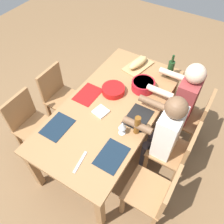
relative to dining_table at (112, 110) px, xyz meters
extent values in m
plane|color=brown|center=(0.00, 0.00, -0.66)|extent=(8.00, 8.00, 0.00)
cube|color=#9E7044|center=(0.00, 0.00, 0.06)|extent=(1.94, 0.96, 0.04)
cube|color=#9E7044|center=(-0.91, -0.42, -0.31)|extent=(0.07, 0.07, 0.70)
cube|color=#9E7044|center=(0.91, -0.42, -0.31)|extent=(0.07, 0.07, 0.70)
cube|color=#9E7044|center=(-0.91, 0.42, -0.31)|extent=(0.07, 0.07, 0.70)
cube|color=#9E7044|center=(0.91, 0.42, -0.31)|extent=(0.07, 0.07, 0.70)
cube|color=#9E7044|center=(0.00, -0.72, -0.22)|extent=(0.40, 0.40, 0.03)
cube|color=#9E7044|center=(0.00, -0.90, -0.01)|extent=(0.38, 0.04, 0.40)
cube|color=#9E7044|center=(-0.17, -0.55, -0.45)|extent=(0.04, 0.04, 0.42)
cube|color=#9E7044|center=(0.17, -0.55, -0.45)|extent=(0.04, 0.04, 0.42)
cube|color=#9E7044|center=(-0.17, -0.89, -0.45)|extent=(0.04, 0.04, 0.42)
cube|color=#9E7044|center=(0.17, -0.89, -0.45)|extent=(0.04, 0.04, 0.42)
cylinder|color=#2D2D38|center=(-0.08, -0.50, -0.44)|extent=(0.11, 0.11, 0.45)
cylinder|color=#2D2D38|center=(0.08, -0.50, -0.44)|extent=(0.11, 0.11, 0.45)
cube|color=white|center=(0.00, -0.66, 0.06)|extent=(0.34, 0.20, 0.55)
cylinder|color=brown|center=(-0.17, -0.39, 0.18)|extent=(0.07, 0.30, 0.07)
cylinder|color=brown|center=(0.17, -0.39, 0.18)|extent=(0.07, 0.30, 0.07)
sphere|color=brown|center=(0.00, -0.66, 0.43)|extent=(0.21, 0.21, 0.21)
cube|color=#9E7044|center=(-0.53, 0.72, -0.22)|extent=(0.40, 0.40, 0.03)
cube|color=#9E7044|center=(-0.53, 0.90, -0.01)|extent=(0.38, 0.04, 0.40)
cube|color=#9E7044|center=(-0.36, 0.55, -0.45)|extent=(0.04, 0.04, 0.42)
cube|color=#9E7044|center=(-0.70, 0.55, -0.45)|extent=(0.04, 0.04, 0.42)
cube|color=#9E7044|center=(-0.36, 0.89, -0.45)|extent=(0.04, 0.04, 0.42)
cube|color=#9E7044|center=(-0.70, 0.89, -0.45)|extent=(0.04, 0.04, 0.42)
cube|color=#9E7044|center=(0.00, 0.72, -0.22)|extent=(0.40, 0.40, 0.03)
cube|color=#9E7044|center=(0.00, 0.90, -0.01)|extent=(0.38, 0.04, 0.40)
cube|color=#9E7044|center=(0.17, 0.55, -0.45)|extent=(0.04, 0.04, 0.42)
cube|color=#9E7044|center=(-0.17, 0.55, -0.45)|extent=(0.04, 0.04, 0.42)
cube|color=#9E7044|center=(0.17, 0.89, -0.45)|extent=(0.04, 0.04, 0.42)
cube|color=#9E7044|center=(-0.17, 0.89, -0.45)|extent=(0.04, 0.04, 0.42)
cube|color=#9E7044|center=(-0.53, -0.72, -0.22)|extent=(0.40, 0.40, 0.03)
cube|color=#9E7044|center=(-0.53, -0.90, -0.01)|extent=(0.38, 0.04, 0.40)
cube|color=#9E7044|center=(-0.70, -0.55, -0.45)|extent=(0.04, 0.04, 0.42)
cube|color=#9E7044|center=(-0.36, -0.55, -0.45)|extent=(0.04, 0.04, 0.42)
cube|color=#9E7044|center=(-0.70, -0.89, -0.45)|extent=(0.04, 0.04, 0.42)
cube|color=#9E7044|center=(-0.36, -0.89, -0.45)|extent=(0.04, 0.04, 0.42)
cube|color=#9E7044|center=(0.53, -0.72, -0.22)|extent=(0.40, 0.40, 0.03)
cube|color=#9E7044|center=(0.53, -0.90, -0.01)|extent=(0.38, 0.04, 0.40)
cube|color=#9E7044|center=(0.36, -0.55, -0.45)|extent=(0.04, 0.04, 0.42)
cube|color=#9E7044|center=(0.70, -0.55, -0.45)|extent=(0.04, 0.04, 0.42)
cube|color=#9E7044|center=(0.36, -0.89, -0.45)|extent=(0.04, 0.04, 0.42)
cube|color=#9E7044|center=(0.70, -0.89, -0.45)|extent=(0.04, 0.04, 0.42)
cylinder|color=#2D2D38|center=(0.45, -0.50, -0.44)|extent=(0.11, 0.11, 0.45)
cylinder|color=#2D2D38|center=(0.61, -0.50, -0.44)|extent=(0.11, 0.11, 0.45)
cube|color=maroon|center=(0.53, -0.66, 0.06)|extent=(0.34, 0.20, 0.55)
cylinder|color=beige|center=(0.36, -0.39, 0.18)|extent=(0.07, 0.30, 0.07)
cylinder|color=beige|center=(0.70, -0.39, 0.18)|extent=(0.07, 0.30, 0.07)
sphere|color=beige|center=(0.53, -0.66, 0.43)|extent=(0.21, 0.21, 0.21)
cylinder|color=red|center=(0.18, 0.09, 0.11)|extent=(0.26, 0.26, 0.07)
cylinder|color=#669E33|center=(0.18, 0.09, 0.14)|extent=(0.23, 0.23, 0.03)
cylinder|color=#B21923|center=(0.41, -0.17, 0.13)|extent=(0.27, 0.27, 0.11)
cylinder|color=beige|center=(0.41, -0.17, 0.17)|extent=(0.23, 0.23, 0.04)
cube|color=tan|center=(0.74, 0.06, 0.09)|extent=(0.44, 0.30, 0.02)
ellipsoid|color=tan|center=(0.74, 0.06, 0.14)|extent=(0.34, 0.17, 0.09)
cylinder|color=#193819|center=(0.80, -0.34, 0.18)|extent=(0.08, 0.08, 0.20)
cylinder|color=#193819|center=(0.80, -0.34, 0.32)|extent=(0.03, 0.03, 0.09)
cylinder|color=brown|center=(-0.17, -0.39, 0.19)|extent=(0.06, 0.06, 0.22)
cylinder|color=silver|center=(-0.26, -0.27, 0.08)|extent=(0.07, 0.07, 0.01)
cylinder|color=silver|center=(-0.26, -0.27, 0.12)|extent=(0.01, 0.01, 0.07)
cone|color=silver|center=(-0.26, -0.27, 0.20)|extent=(0.08, 0.08, 0.08)
cube|color=black|center=(0.00, -0.32, 0.08)|extent=(0.32, 0.23, 0.01)
cube|color=#142333|center=(-0.53, 0.32, 0.08)|extent=(0.32, 0.23, 0.01)
cube|color=maroon|center=(0.00, 0.32, 0.08)|extent=(0.32, 0.23, 0.01)
cube|color=#142333|center=(-0.53, -0.32, 0.08)|extent=(0.32, 0.23, 0.01)
cube|color=silver|center=(-0.73, -0.11, 0.08)|extent=(0.23, 0.05, 0.01)
cube|color=white|center=(-0.15, 0.05, 0.09)|extent=(0.16, 0.16, 0.02)
camera|label=1|loc=(-1.42, -0.86, 1.94)|focal=36.62mm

